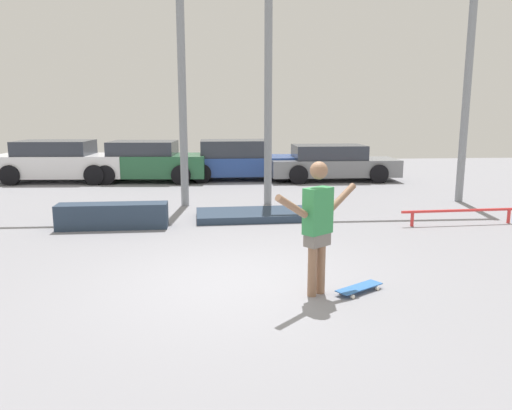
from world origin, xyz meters
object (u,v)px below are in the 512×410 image
Objects in this scene: grind_rail at (462,212)px; parked_car_white at (60,162)px; manual_pad at (254,215)px; parked_car_grey at (332,163)px; parked_car_green at (147,162)px; parked_car_blue at (238,161)px; grind_box at (113,216)px; skateboarder at (318,221)px; skateboard at (359,288)px.

parked_car_white is at bearing 144.62° from grind_rail.
manual_pad is 6.88m from parked_car_grey.
grind_rail is 0.60× the size of parked_car_white.
parked_car_blue reaches higher than parked_car_green.
grind_box is at bearing -112.86° from parked_car_blue.
parked_car_blue is at bearing 120.45° from grind_rail.
parked_car_white reaches higher than manual_pad.
skateboarder reaches higher than manual_pad.
parked_car_green is at bearing 77.65° from skateboard.
parked_car_green reaches higher than grind_box.
parked_car_white is 6.18m from parked_car_blue.
skateboard is 4.95m from manual_pad.
skateboarder is at bearing 149.95° from skateboard.
skateboarder is 1.12m from skateboard.
parked_car_blue reaches higher than skateboard.
skateboarder is at bearing -49.82° from grind_box.
skateboarder is 4.98m from manual_pad.
skateboard is at bearing -131.26° from grind_rail.
manual_pad is 4.53m from grind_rail.
grind_rail is 0.61× the size of parked_car_grey.
parked_car_grey is (6.44, -0.33, -0.07)m from parked_car_green.
manual_pad is at bearing -90.28° from parked_car_blue.
parked_car_green is 0.93× the size of parked_car_grey.
parked_car_white is 1.09× the size of parked_car_green.
skateboarder is 11.45m from parked_car_blue.
skateboard is at bearing -101.29° from parked_car_grey.
parked_car_green is (-3.68, 11.26, -0.33)m from skateboarder.
skateboard is (0.60, 0.03, -0.95)m from skateboarder.
parked_car_white is 3.01m from parked_car_green.
manual_pad is at bearing 166.98° from grind_rail.
parked_car_grey is at bearing 47.50° from grind_box.
parked_car_blue is at bearing 55.49° from skateboarder.
skateboarder is 2.44× the size of skateboard.
parked_car_grey is at bearing -9.45° from parked_car_blue.
parked_car_grey reaches higher than skateboard.
grind_box is at bearing -63.24° from parked_car_white.
grind_rail is at bearing -80.55° from parked_car_grey.
parked_car_grey is (2.76, 10.93, -0.40)m from skateboarder.
parked_car_blue is (-0.51, 11.43, -0.34)m from skateboarder.
parked_car_blue is at bearing 3.28° from parked_car_white.
manual_pad is (-1.06, 4.83, 0.02)m from skateboard.
parked_car_green is (3.00, -0.14, -0.01)m from parked_car_white.
parked_car_white is at bearing 113.77° from grind_box.
skateboard is 0.16× the size of parked_car_white.
parked_car_white is at bearing 179.57° from parked_car_blue.
manual_pad is 0.96× the size of grind_rail.
skateboard is at bearing -85.16° from parked_car_blue.
manual_pad is (-0.46, 4.87, -0.93)m from skateboarder.
skateboarder is at bearing -135.74° from grind_rail.
parked_car_blue is (-1.11, 11.40, 0.61)m from skateboard.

